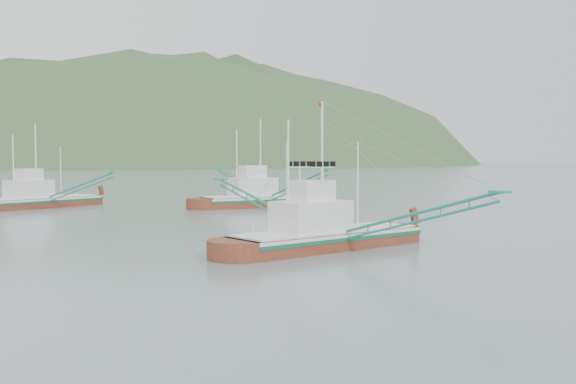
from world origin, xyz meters
TOP-DOWN VIEW (x-y plane):
  - ground at (0.00, 0.00)m, footprint 1200.00×1200.00m
  - main_boat at (-1.27, 0.94)m, footprint 13.05×23.63m
  - bg_boat_far at (-3.86, 45.37)m, footprint 14.13×24.17m
  - bg_boat_right at (16.47, 30.79)m, footprint 15.17×26.45m
  - headland_right at (240.00, 430.00)m, footprint 684.00×432.00m

SIDE VIEW (x-z plane):
  - ground at x=0.00m, z-range 0.00..0.00m
  - headland_right at x=240.00m, z-range -153.00..153.00m
  - main_boat at x=-1.27m, z-range -3.41..6.15m
  - bg_boat_right at x=16.47m, z-range -3.60..7.19m
  - bg_boat_far at x=-3.86m, z-range -3.11..6.90m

